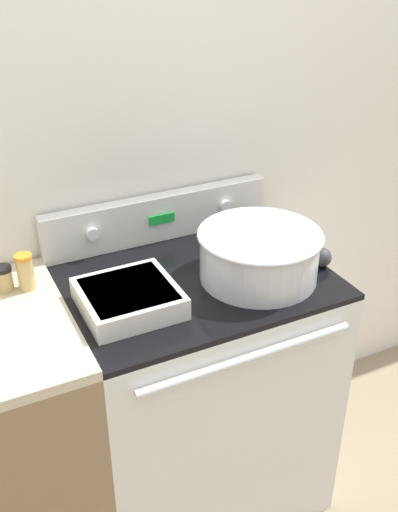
% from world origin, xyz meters
% --- Properties ---
extents(kitchen_wall, '(8.00, 0.05, 2.50)m').
position_xyz_m(kitchen_wall, '(0.00, 0.66, 1.25)').
color(kitchen_wall, silver).
rests_on(kitchen_wall, ground_plane).
extents(stove_range, '(0.80, 0.65, 0.94)m').
position_xyz_m(stove_range, '(0.00, 0.31, 0.47)').
color(stove_range, silver).
rests_on(stove_range, ground_plane).
extents(control_panel, '(0.80, 0.07, 0.16)m').
position_xyz_m(control_panel, '(0.00, 0.60, 1.02)').
color(control_panel, silver).
rests_on(control_panel, stove_range).
extents(side_counter, '(0.46, 0.62, 0.95)m').
position_xyz_m(side_counter, '(-0.63, 0.31, 0.47)').
color(side_counter, '#896B4C').
rests_on(side_counter, ground_plane).
extents(mixing_bowl, '(0.38, 0.38, 0.15)m').
position_xyz_m(mixing_bowl, '(0.17, 0.22, 1.02)').
color(mixing_bowl, silver).
rests_on(mixing_bowl, stove_range).
extents(casserole_dish, '(0.26, 0.26, 0.06)m').
position_xyz_m(casserole_dish, '(-0.24, 0.24, 0.97)').
color(casserole_dish, silver).
rests_on(casserole_dish, stove_range).
extents(ladle, '(0.06, 0.33, 0.06)m').
position_xyz_m(ladle, '(0.39, 0.22, 0.96)').
color(ladle, '#333338').
rests_on(ladle, stove_range).
extents(spice_jar_orange_cap, '(0.05, 0.05, 0.11)m').
position_xyz_m(spice_jar_orange_cap, '(-0.48, 0.45, 1.00)').
color(spice_jar_orange_cap, tan).
rests_on(spice_jar_orange_cap, side_counter).
extents(spice_jar_black_cap, '(0.05, 0.05, 0.08)m').
position_xyz_m(spice_jar_black_cap, '(-0.54, 0.47, 0.99)').
color(spice_jar_black_cap, tan).
rests_on(spice_jar_black_cap, side_counter).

